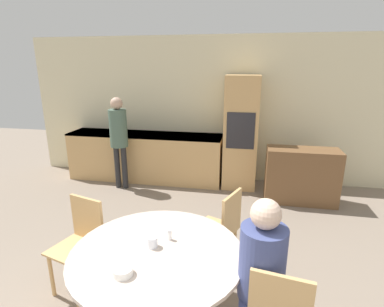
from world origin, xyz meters
TOP-DOWN VIEW (x-y plane):
  - wall_back at (0.00, 4.69)m, footprint 6.98×0.05m
  - kitchen_counter at (-1.22, 4.35)m, footprint 2.85×0.60m
  - oven_unit at (0.53, 4.36)m, footprint 0.57×0.59m
  - sideboard at (1.51, 3.86)m, footprint 1.09×0.45m
  - dining_table at (0.01, 1.14)m, footprint 1.33×1.33m
  - chair_far_left at (-0.85, 1.48)m, footprint 0.50×0.50m
  - chair_far_right at (0.44, 1.96)m, footprint 0.52×0.52m
  - person_seated at (0.79, 0.98)m, footprint 0.31×0.37m
  - person_standing at (-1.50, 3.86)m, footprint 0.30×0.30m
  - cup at (-0.04, 1.18)m, footprint 0.08×0.08m
  - bowl_near at (-0.14, 0.83)m, footprint 0.14×0.14m
  - salt_shaker at (0.07, 1.31)m, footprint 0.03×0.03m

SIDE VIEW (x-z plane):
  - sideboard at x=1.51m, z-range 0.00..0.86m
  - kitchen_counter at x=-1.22m, z-range 0.01..0.90m
  - chair_far_left at x=-0.85m, z-range 0.06..0.96m
  - chair_far_right at x=0.44m, z-range 0.06..0.96m
  - dining_table at x=0.01m, z-range 0.16..0.89m
  - bowl_near at x=-0.14m, z-range 0.73..0.78m
  - person_seated at x=0.79m, z-range 0.11..1.40m
  - cup at x=-0.04m, z-range 0.73..0.81m
  - salt_shaker at x=0.07m, z-range 0.73..0.81m
  - oven_unit at x=0.53m, z-range 0.00..1.94m
  - person_standing at x=-1.50m, z-range 0.20..1.79m
  - wall_back at x=0.00m, z-range 0.00..2.60m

